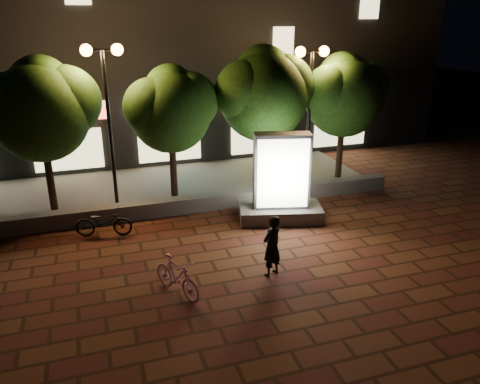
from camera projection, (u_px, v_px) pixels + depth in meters
name	position (u px, v px, depth m)	size (l,w,h in m)	color
ground	(195.00, 275.00, 11.65)	(80.00, 80.00, 0.00)	#56301B
retaining_wall	(167.00, 207.00, 15.12)	(16.00, 0.45, 0.50)	slate
sidewalk	(156.00, 188.00, 17.42)	(16.00, 5.00, 0.08)	slate
building_block	(128.00, 40.00, 21.42)	(28.00, 8.12, 11.30)	black
tree_left	(41.00, 106.00, 14.29)	(3.60, 3.00, 4.89)	#331D13
tree_mid	(171.00, 106.00, 15.53)	(3.24, 2.70, 4.50)	#331D13
tree_right	(264.00, 91.00, 16.36)	(3.72, 3.10, 5.07)	#331D13
tree_far_right	(345.00, 92.00, 17.36)	(3.48, 2.90, 4.76)	#331D13
street_lamp_left	(105.00, 85.00, 14.41)	(1.26, 0.36, 5.18)	black
street_lamp_right	(311.00, 81.00, 16.49)	(1.26, 0.36, 4.98)	black
ad_kiosk	(281.00, 186.00, 14.46)	(2.80, 1.87, 2.77)	slate
scooter_pink	(177.00, 276.00, 10.69)	(0.44, 1.56, 0.94)	pink
rider	(272.00, 246.00, 11.39)	(0.58, 0.38, 1.59)	black
scooter_parked	(104.00, 222.00, 13.58)	(0.57, 1.62, 0.85)	black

